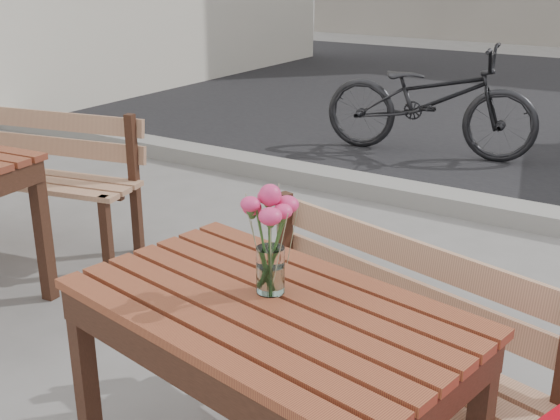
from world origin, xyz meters
name	(u,v)px	position (x,y,z in m)	size (l,w,h in m)	color
main_table	(269,339)	(-0.02, 0.13, 0.58)	(1.23, 0.85, 0.70)	maroon
main_bench	(389,320)	(0.14, 0.61, 0.47)	(1.30, 0.66, 0.77)	#A07052
main_vase	(270,227)	(-0.05, 0.19, 0.90)	(0.17, 0.17, 0.32)	white
second_bench	(35,161)	(-2.31, 1.18, 0.50)	(1.37, 0.66, 0.82)	#A07052
bicycle	(430,100)	(-1.14, 4.26, 0.47)	(0.62, 1.77, 0.93)	black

